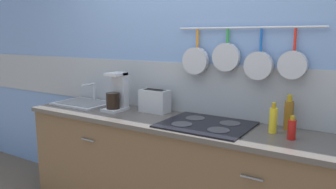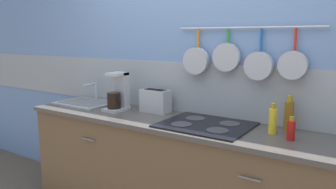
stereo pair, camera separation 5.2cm
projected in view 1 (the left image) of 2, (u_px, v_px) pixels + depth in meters
wall_back at (198, 70)px, 2.70m from camera, size 7.20×0.15×2.60m
cabinet_base at (177, 179)px, 2.58m from camera, size 2.71×0.55×0.87m
countertop at (177, 123)px, 2.50m from camera, size 2.75×0.57×0.03m
sink_basin at (84, 102)px, 3.12m from camera, size 0.51×0.39×0.19m
coffee_maker at (117, 94)px, 2.84m from camera, size 0.15×0.21×0.33m
toaster at (155, 101)px, 2.78m from camera, size 0.27×0.14×0.19m
cooktop at (206, 124)px, 2.37m from camera, size 0.63×0.52×0.01m
bottle_cooking_wine at (273, 120)px, 2.18m from camera, size 0.05×0.05×0.21m
bottle_olive_oil at (289, 114)px, 2.25m from camera, size 0.06×0.06×0.24m
bottle_sesame_oil at (292, 129)px, 2.05m from camera, size 0.05×0.05×0.15m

